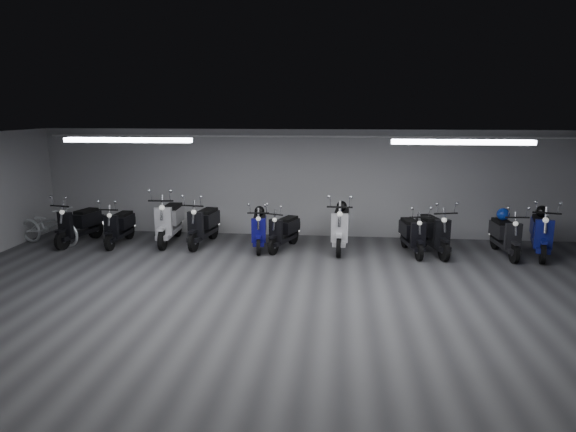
# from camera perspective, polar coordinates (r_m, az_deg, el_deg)

# --- Properties ---
(floor) EXTENTS (14.00, 10.00, 0.01)m
(floor) POSITION_cam_1_polar(r_m,az_deg,el_deg) (8.68, -0.52, -10.31)
(floor) COLOR #3A3B3D
(floor) RESTS_ON ground
(ceiling) EXTENTS (14.00, 10.00, 0.01)m
(ceiling) POSITION_cam_1_polar(r_m,az_deg,el_deg) (8.04, -0.55, 8.56)
(ceiling) COLOR gray
(ceiling) RESTS_ON ground
(back_wall) EXTENTS (14.00, 0.01, 2.80)m
(back_wall) POSITION_cam_1_polar(r_m,az_deg,el_deg) (13.15, 1.90, 3.73)
(back_wall) COLOR #9E9EA1
(back_wall) RESTS_ON ground
(front_wall) EXTENTS (14.00, 0.01, 2.80)m
(front_wall) POSITION_cam_1_polar(r_m,az_deg,el_deg) (3.63, -9.89, -19.48)
(front_wall) COLOR #9E9EA1
(front_wall) RESTS_ON ground
(fluor_strip_left) EXTENTS (2.40, 0.18, 0.08)m
(fluor_strip_left) POSITION_cam_1_polar(r_m,az_deg,el_deg) (9.80, -17.76, 8.23)
(fluor_strip_left) COLOR white
(fluor_strip_left) RESTS_ON ceiling
(fluor_strip_right) EXTENTS (2.40, 0.18, 0.08)m
(fluor_strip_right) POSITION_cam_1_polar(r_m,az_deg,el_deg) (9.24, 19.21, 7.94)
(fluor_strip_right) COLOR white
(fluor_strip_right) RESTS_ON ceiling
(conduit) EXTENTS (13.60, 0.05, 0.05)m
(conduit) POSITION_cam_1_polar(r_m,az_deg,el_deg) (12.95, 1.91, 9.03)
(conduit) COLOR white
(conduit) RESTS_ON back_wall
(scooter_0) EXTENTS (0.97, 1.86, 1.32)m
(scooter_0) POSITION_cam_1_polar(r_m,az_deg,el_deg) (13.46, -22.75, -0.21)
(scooter_0) COLOR black
(scooter_0) RESTS_ON floor
(scooter_1) EXTENTS (0.57, 1.65, 1.22)m
(scooter_1) POSITION_cam_1_polar(r_m,az_deg,el_deg) (13.03, -18.68, -0.49)
(scooter_1) COLOR black
(scooter_1) RESTS_ON floor
(scooter_2) EXTENTS (0.77, 2.03, 1.48)m
(scooter_2) POSITION_cam_1_polar(r_m,az_deg,el_deg) (12.81, -13.35, 0.20)
(scooter_2) COLOR #BAB9BE
(scooter_2) RESTS_ON floor
(scooter_3) EXTENTS (0.86, 1.90, 1.36)m
(scooter_3) POSITION_cam_1_polar(r_m,az_deg,el_deg) (12.47, -9.63, -0.24)
(scooter_3) COLOR black
(scooter_3) RESTS_ON floor
(scooter_4) EXTENTS (0.74, 1.70, 1.23)m
(scooter_4) POSITION_cam_1_polar(r_m,az_deg,el_deg) (12.00, -3.29, -0.90)
(scooter_4) COLOR navy
(scooter_4) RESTS_ON floor
(scooter_5) EXTENTS (1.05, 1.68, 1.18)m
(scooter_5) POSITION_cam_1_polar(r_m,az_deg,el_deg) (11.94, -0.50, -1.05)
(scooter_5) COLOR black
(scooter_5) RESTS_ON floor
(scooter_6) EXTENTS (0.75, 1.96, 1.44)m
(scooter_6) POSITION_cam_1_polar(r_m,az_deg,el_deg) (11.95, 6.03, -0.49)
(scooter_6) COLOR silver
(scooter_6) RESTS_ON floor
(scooter_7) EXTENTS (0.80, 1.71, 1.22)m
(scooter_7) POSITION_cam_1_polar(r_m,az_deg,el_deg) (11.91, 13.99, -1.36)
(scooter_7) COLOR black
(scooter_7) RESTS_ON floor
(scooter_8) EXTENTS (1.02, 1.88, 1.33)m
(scooter_8) POSITION_cam_1_polar(r_m,az_deg,el_deg) (12.03, 16.22, -1.07)
(scooter_8) COLOR black
(scooter_8) RESTS_ON floor
(scooter_9) EXTENTS (0.67, 1.73, 1.27)m
(scooter_9) POSITION_cam_1_polar(r_m,az_deg,el_deg) (12.42, 23.54, -1.37)
(scooter_9) COLOR black
(scooter_9) RESTS_ON floor
(bicycle) EXTENTS (1.89, 1.06, 1.15)m
(bicycle) POSITION_cam_1_polar(r_m,az_deg,el_deg) (13.71, -25.57, -0.60)
(bicycle) COLOR silver
(bicycle) RESTS_ON floor
(scooter_10) EXTENTS (1.09, 1.98, 1.40)m
(scooter_10) POSITION_cam_1_polar(r_m,az_deg,el_deg) (12.71, 26.89, -1.07)
(scooter_10) COLOR navy
(scooter_10) RESTS_ON floor
(helmet_0) EXTENTS (0.25, 0.25, 0.25)m
(helmet_0) POSITION_cam_1_polar(r_m,az_deg,el_deg) (12.15, 6.13, 1.15)
(helmet_0) COLOR black
(helmet_0) RESTS_ON scooter_6
(helmet_1) EXTENTS (0.29, 0.29, 0.29)m
(helmet_1) POSITION_cam_1_polar(r_m,az_deg,el_deg) (12.57, 23.27, 0.19)
(helmet_1) COLOR #0E2D9D
(helmet_1) RESTS_ON scooter_9
(helmet_2) EXTENTS (0.27, 0.27, 0.27)m
(helmet_2) POSITION_cam_1_polar(r_m,az_deg,el_deg) (12.91, 26.90, 0.47)
(helmet_2) COLOR black
(helmet_2) RESTS_ON scooter_10
(helmet_3) EXTENTS (0.25, 0.25, 0.25)m
(helmet_3) POSITION_cam_1_polar(r_m,az_deg,el_deg) (12.17, -3.26, 0.58)
(helmet_3) COLOR black
(helmet_3) RESTS_ON scooter_4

